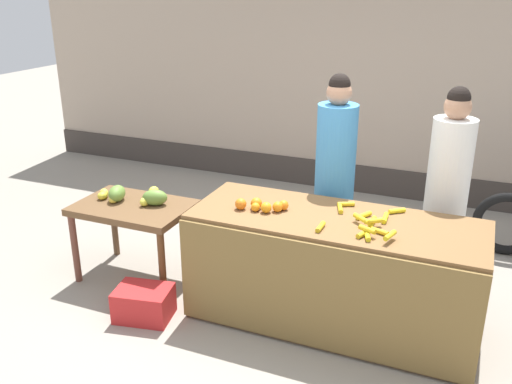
{
  "coord_description": "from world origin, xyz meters",
  "views": [
    {
      "loc": [
        1.25,
        -3.73,
        2.55
      ],
      "look_at": [
        -0.38,
        0.15,
        0.94
      ],
      "focal_mm": 38.72,
      "sensor_mm": 36.0,
      "label": 1
    }
  ],
  "objects_px": {
    "vendor_woman_white_shirt": "(446,196)",
    "produce_crate": "(144,303)",
    "produce_sack": "(242,238)",
    "vendor_woman_blue_shirt": "(334,181)"
  },
  "relations": [
    {
      "from": "vendor_woman_blue_shirt",
      "to": "produce_sack",
      "type": "distance_m",
      "value": 1.13
    },
    {
      "from": "produce_crate",
      "to": "produce_sack",
      "type": "height_order",
      "value": "produce_sack"
    },
    {
      "from": "vendor_woman_blue_shirt",
      "to": "produce_crate",
      "type": "xyz_separation_m",
      "value": [
        -1.21,
        -1.21,
        -0.81
      ]
    },
    {
      "from": "vendor_woman_white_shirt",
      "to": "produce_crate",
      "type": "height_order",
      "value": "vendor_woman_white_shirt"
    },
    {
      "from": "vendor_woman_white_shirt",
      "to": "produce_crate",
      "type": "xyz_separation_m",
      "value": [
        -2.12,
        -1.3,
        -0.78
      ]
    },
    {
      "from": "produce_sack",
      "to": "vendor_woman_white_shirt",
      "type": "bearing_deg",
      "value": 2.83
    },
    {
      "from": "vendor_woman_blue_shirt",
      "to": "vendor_woman_white_shirt",
      "type": "height_order",
      "value": "vendor_woman_blue_shirt"
    },
    {
      "from": "vendor_woman_white_shirt",
      "to": "vendor_woman_blue_shirt",
      "type": "bearing_deg",
      "value": -174.16
    },
    {
      "from": "vendor_woman_blue_shirt",
      "to": "produce_crate",
      "type": "relative_size",
      "value": 4.24
    },
    {
      "from": "produce_crate",
      "to": "produce_sack",
      "type": "bearing_deg",
      "value": 75.04
    }
  ]
}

